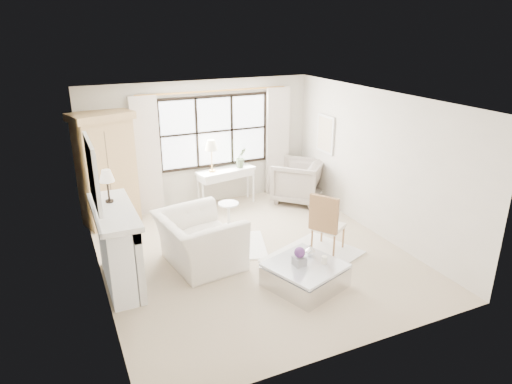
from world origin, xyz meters
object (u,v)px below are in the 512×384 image
console_table (226,186)px  coffee_table (305,275)px  club_armchair (199,240)px  armoire (106,169)px

console_table → coffee_table: size_ratio=1.07×
club_armchair → coffee_table: size_ratio=1.06×
club_armchair → coffee_table: club_armchair is taller
club_armchair → coffee_table: 1.84m
console_table → coffee_table: (-0.13, -3.70, -0.22)m
console_table → club_armchair: size_ratio=1.00×
armoire → club_armchair: 2.70m
armoire → coffee_table: size_ratio=1.76×
armoire → coffee_table: bearing=-74.7°
console_table → armoire: bearing=169.8°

